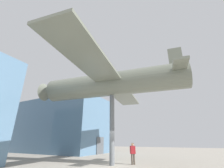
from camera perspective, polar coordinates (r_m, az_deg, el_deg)
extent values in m
plane|color=gray|center=(12.94, 0.00, -28.61)|extent=(80.00, 80.00, 0.00)
cube|color=slate|center=(28.26, -17.81, -15.04)|extent=(8.73, 14.85, 8.34)
cube|color=#51565B|center=(28.99, -16.83, -6.25)|extent=(0.36, 14.11, 0.60)
cube|color=#51565B|center=(23.46, -4.56, -22.30)|extent=(1.80, 0.12, 2.30)
cylinder|color=slate|center=(12.87, 0.00, -16.27)|extent=(0.40, 0.40, 5.55)
cylinder|color=slate|center=(13.73, 0.00, 0.00)|extent=(4.21, 13.07, 2.17)
cube|color=slate|center=(13.73, 0.00, 0.00)|extent=(16.95, 4.98, 0.18)
cube|color=slate|center=(13.27, 23.94, 3.46)|extent=(5.47, 1.85, 0.18)
cube|color=slate|center=(13.79, 23.18, 8.19)|extent=(0.35, 1.11, 2.39)
cone|color=slate|center=(17.21, -22.91, -2.68)|extent=(2.02, 1.52, 1.85)
sphere|color=black|center=(17.74, -24.87, -2.90)|extent=(0.44, 0.44, 0.44)
cylinder|color=#4C4238|center=(13.37, 7.64, -26.54)|extent=(0.14, 0.14, 0.77)
cylinder|color=#4C4238|center=(13.43, 8.43, -26.47)|extent=(0.14, 0.14, 0.77)
cube|color=maroon|center=(13.35, 7.88, -23.59)|extent=(0.43, 0.44, 0.59)
sphere|color=tan|center=(13.33, 7.78, -21.80)|extent=(0.24, 0.24, 0.24)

